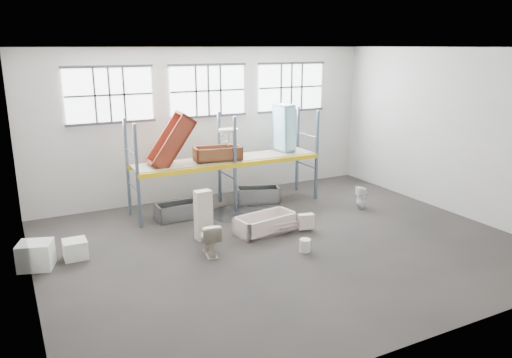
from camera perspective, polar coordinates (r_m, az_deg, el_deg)
floor at (r=13.22m, az=3.02°, el=-7.59°), size 12.00×10.00×0.10m
ceiling at (r=12.20m, az=3.36°, el=15.10°), size 12.00×10.00×0.10m
wall_back at (r=16.94m, az=-5.57°, el=6.38°), size 12.00×0.10×5.00m
wall_front at (r=8.65m, az=20.42°, el=-2.98°), size 12.00×0.10×5.00m
wall_left at (r=10.80m, az=-25.68°, el=-0.04°), size 0.10×10.00×5.00m
wall_right at (r=16.35m, az=21.86°, el=5.05°), size 0.10×10.00×5.00m
window_left at (r=15.80m, az=-16.48°, el=9.24°), size 2.60×0.04×1.60m
window_mid at (r=16.71m, az=-5.52°, el=10.06°), size 2.60×0.04×1.60m
window_right at (r=18.14m, az=4.04°, el=10.48°), size 2.60×0.04×1.60m
rack_upright_la at (r=14.23m, az=-13.44°, el=0.24°), size 0.08×0.08×3.00m
rack_upright_lb at (r=15.36m, az=-14.56°, el=1.26°), size 0.08×0.08×3.00m
rack_upright_ma at (r=15.19m, az=-2.43°, el=1.58°), size 0.08×0.08×3.00m
rack_upright_mb at (r=16.26m, az=-4.22°, el=2.46°), size 0.08×0.08×3.00m
rack_upright_ra at (r=16.64m, az=6.98°, el=2.68°), size 0.08×0.08×3.00m
rack_upright_rb at (r=17.63m, az=4.78°, el=3.43°), size 0.08×0.08×3.00m
rack_beam_front at (r=15.19m, az=-2.43°, el=1.58°), size 6.00×0.10×0.14m
rack_beam_back at (r=16.26m, az=-4.22°, el=2.46°), size 6.00×0.10×0.14m
shelf_deck at (r=15.70m, az=-3.36°, el=2.32°), size 5.90×1.10×0.03m
wet_patch at (r=15.44m, az=-2.06°, el=-3.99°), size 1.80×1.80×0.00m
bathtub_beige at (r=13.87m, az=1.09°, el=-5.13°), size 1.81×1.07×0.50m
cistern_spare at (r=14.01m, az=5.74°, el=-4.86°), size 0.47×0.29×0.42m
sink_in_tub at (r=13.84m, az=3.03°, el=-5.59°), size 0.64×0.64×0.17m
toilet_beige at (r=12.44m, az=-5.37°, el=-6.80°), size 0.59×0.89×0.84m
cistern_tall at (r=13.32m, az=-6.06°, el=-4.14°), size 0.45×0.31×1.35m
toilet_white at (r=16.15m, az=12.05°, el=-2.09°), size 0.41×0.40×0.73m
steel_tub_left at (r=15.08m, az=-8.81°, el=-3.64°), size 1.38×0.68×0.50m
steel_tub_right at (r=16.46m, az=0.25°, el=-1.84°), size 1.51×1.07×0.50m
rust_tub_flat at (r=15.41m, az=-4.42°, el=2.97°), size 1.53×0.88×0.41m
rust_tub_tilted at (r=14.97m, az=-9.74°, el=4.29°), size 1.47×0.91×1.74m
sink_on_shelf at (r=15.36m, az=-3.18°, el=3.99°), size 0.67×0.56×0.54m
blue_tub_upright at (r=16.62m, az=3.24°, el=5.89°), size 0.56×0.77×1.56m
bucket at (r=12.69m, az=5.64°, el=-7.60°), size 0.30×0.30×0.33m
carton_near at (r=12.76m, az=-23.96°, el=-8.01°), size 0.90×0.84×0.64m
carton_far at (r=13.02m, az=-20.05°, el=-7.57°), size 0.56×0.56×0.46m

